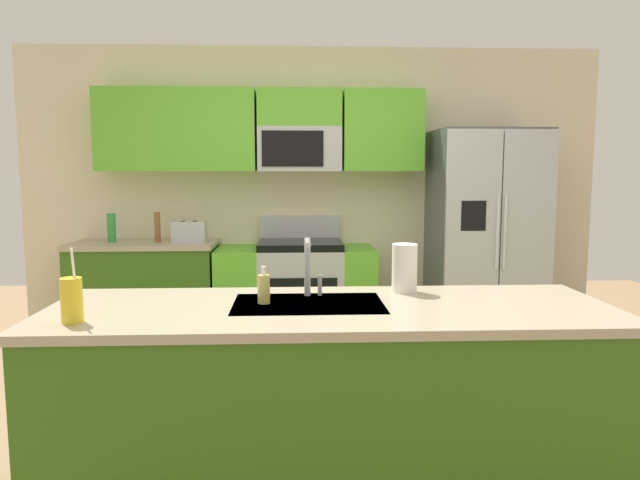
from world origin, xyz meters
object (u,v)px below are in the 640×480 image
(range_oven, at_px, (296,293))
(toaster, at_px, (189,232))
(refrigerator, at_px, (485,238))
(pepper_mill, at_px, (157,227))
(bottle_green, at_px, (111,228))
(sink_faucet, at_px, (309,262))
(paper_towel_roll, at_px, (404,268))
(drink_cup_yellow, at_px, (72,300))
(soap_dispenser, at_px, (264,288))

(range_oven, xyz_separation_m, toaster, (-0.90, -0.05, 0.55))
(refrigerator, bearing_deg, pepper_mill, 178.59)
(toaster, distance_m, bottle_green, 0.67)
(range_oven, relative_size, sink_faucet, 4.82)
(pepper_mill, bearing_deg, paper_towel_roll, -51.48)
(drink_cup_yellow, xyz_separation_m, soap_dispenser, (0.74, 0.30, -0.02))
(toaster, xyz_separation_m, paper_towel_roll, (1.43, -2.10, 0.03))
(drink_cup_yellow, bearing_deg, range_oven, 71.51)
(drink_cup_yellow, relative_size, paper_towel_roll, 1.25)
(toaster, relative_size, drink_cup_yellow, 0.93)
(paper_towel_roll, bearing_deg, toaster, 124.31)
(pepper_mill, distance_m, sink_faucet, 2.55)
(pepper_mill, bearing_deg, refrigerator, -1.41)
(bottle_green, distance_m, drink_cup_yellow, 2.75)
(pepper_mill, relative_size, drink_cup_yellow, 0.85)
(refrigerator, relative_size, drink_cup_yellow, 6.17)
(toaster, height_order, bottle_green, bottle_green)
(sink_faucet, bearing_deg, pepper_mill, 118.85)
(toaster, xyz_separation_m, drink_cup_yellow, (0.01, -2.62, 0.00))
(refrigerator, relative_size, bottle_green, 7.54)
(pepper_mill, distance_m, bottle_green, 0.39)
(drink_cup_yellow, bearing_deg, paper_towel_roll, 20.16)
(range_oven, height_order, paper_towel_roll, paper_towel_roll)
(drink_cup_yellow, distance_m, soap_dispenser, 0.80)
(sink_faucet, bearing_deg, range_oven, 91.35)
(drink_cup_yellow, xyz_separation_m, paper_towel_roll, (1.42, 0.52, 0.03))
(sink_faucet, distance_m, paper_towel_roll, 0.49)
(bottle_green, bearing_deg, range_oven, 0.05)
(bottle_green, bearing_deg, toaster, -4.40)
(refrigerator, relative_size, pepper_mill, 7.28)
(refrigerator, height_order, drink_cup_yellow, refrigerator)
(toaster, relative_size, paper_towel_roll, 1.17)
(range_oven, bearing_deg, sink_faucet, -88.65)
(bottle_green, relative_size, drink_cup_yellow, 0.82)
(pepper_mill, relative_size, soap_dispenser, 1.49)
(pepper_mill, height_order, paper_towel_roll, pepper_mill)
(drink_cup_yellow, bearing_deg, soap_dispenser, 22.39)
(bottle_green, bearing_deg, paper_towel_roll, -45.71)
(range_oven, height_order, sink_faucet, sink_faucet)
(pepper_mill, height_order, soap_dispenser, pepper_mill)
(soap_dispenser, distance_m, paper_towel_roll, 0.72)
(range_oven, xyz_separation_m, soap_dispenser, (-0.15, -2.37, 0.53))
(paper_towel_roll, bearing_deg, drink_cup_yellow, -159.84)
(soap_dispenser, bearing_deg, range_oven, 86.26)
(pepper_mill, xyz_separation_m, sink_faucet, (1.23, -2.24, 0.04))
(refrigerator, distance_m, pepper_mill, 2.82)
(sink_faucet, height_order, soap_dispenser, sink_faucet)
(refrigerator, height_order, bottle_green, refrigerator)
(refrigerator, xyz_separation_m, soap_dispenser, (-1.79, -2.30, 0.04))
(refrigerator, bearing_deg, bottle_green, 178.74)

